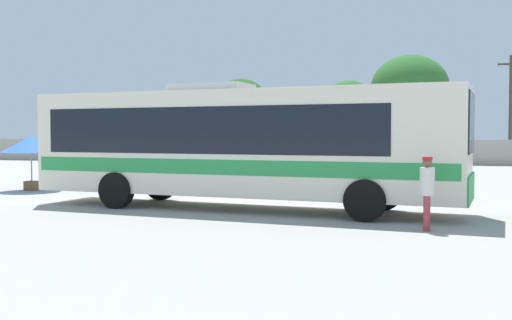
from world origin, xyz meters
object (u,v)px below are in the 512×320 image
utility_pole_near (511,108)px  roadside_tree_midright (410,88)px  roadside_tree_left (241,103)px  coach_bus_cream_green (237,142)px  vendor_umbrella_secondary_blue (31,145)px  parked_car_leftmost_grey (229,154)px  parked_car_second_red (312,154)px  roadside_tree_midleft (349,102)px  attendant_by_bus_door (427,189)px

utility_pole_near → roadside_tree_midright: 7.70m
roadside_tree_left → roadside_tree_midright: size_ratio=0.83×
coach_bus_cream_green → vendor_umbrella_secondary_blue: size_ratio=5.66×
parked_car_leftmost_grey → utility_pole_near: (18.86, 5.65, 3.24)m
parked_car_second_red → roadside_tree_midright: (6.19, 9.20, 4.92)m
utility_pole_near → roadside_tree_midleft: size_ratio=1.18×
coach_bus_cream_green → vendor_umbrella_secondary_blue: (-9.08, 3.56, -0.19)m
attendant_by_bus_door → parked_car_second_red: 26.80m
attendant_by_bus_door → roadside_tree_midleft: 36.88m
utility_pole_near → attendant_by_bus_door: bearing=-101.3°
vendor_umbrella_secondary_blue → roadside_tree_midright: (13.77, 28.75, 4.02)m
parked_car_second_red → roadside_tree_midright: roadside_tree_midright is taller
parked_car_second_red → coach_bus_cream_green: bearing=-86.3°
coach_bus_cream_green → attendant_by_bus_door: bearing=-28.9°
parked_car_leftmost_grey → attendant_by_bus_door: bearing=-64.9°
coach_bus_cream_green → roadside_tree_midright: 32.87m
roadside_tree_midleft → parked_car_second_red: bearing=-97.7°
roadside_tree_left → attendant_by_bus_door: bearing=-68.4°
parked_car_second_red → roadside_tree_left: (-7.75, 10.51, 4.02)m
coach_bus_cream_green → roadside_tree_midleft: size_ratio=1.94×
vendor_umbrella_secondary_blue → parked_car_leftmost_grey: vendor_umbrella_secondary_blue is taller
coach_bus_cream_green → attendant_by_bus_door: 5.98m
parked_car_leftmost_grey → roadside_tree_midleft: roadside_tree_midleft is taller
parked_car_second_red → utility_pole_near: utility_pole_near is taller
utility_pole_near → coach_bus_cream_green: bearing=-111.5°
attendant_by_bus_door → roadside_tree_midleft: (-5.27, 36.30, 3.78)m
roadside_tree_left → parked_car_leftmost_grey: bearing=-78.8°
parked_car_leftmost_grey → parked_car_second_red: parked_car_second_red is taller
parked_car_second_red → utility_pole_near: bearing=25.4°
roadside_tree_left → parked_car_second_red: bearing=-53.6°
vendor_umbrella_secondary_blue → utility_pole_near: utility_pole_near is taller
parked_car_second_red → roadside_tree_midright: 12.13m
utility_pole_near → parked_car_second_red: bearing=-154.6°
parked_car_second_red → roadside_tree_left: bearing=126.4°
coach_bus_cream_green → parked_car_second_red: coach_bus_cream_green is taller
parked_car_leftmost_grey → parked_car_second_red: size_ratio=1.05×
roadside_tree_midleft → roadside_tree_midright: size_ratio=0.78×
parked_car_second_red → roadside_tree_midright: size_ratio=0.51×
attendant_by_bus_door → roadside_tree_midright: size_ratio=0.20×
attendant_by_bus_door → parked_car_second_red: attendant_by_bus_door is taller
utility_pole_near → roadside_tree_midleft: 12.41m
coach_bus_cream_green → roadside_tree_midleft: bearing=90.2°
utility_pole_near → roadside_tree_left: size_ratio=1.12×
vendor_umbrella_secondary_blue → roadside_tree_left: size_ratio=0.33×
coach_bus_cream_green → utility_pole_near: utility_pole_near is taller
coach_bus_cream_green → roadside_tree_left: size_ratio=1.84×
coach_bus_cream_green → roadside_tree_midleft: (-0.11, 33.46, 2.80)m
attendant_by_bus_door → utility_pole_near: utility_pole_near is taller
vendor_umbrella_secondary_blue → roadside_tree_midright: roadside_tree_midright is taller
roadside_tree_midleft → attendant_by_bus_door: bearing=-81.7°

